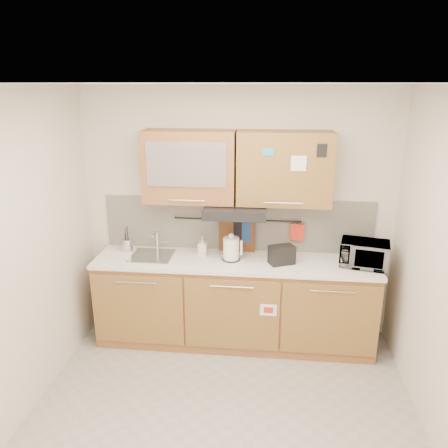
# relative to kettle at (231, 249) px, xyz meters

# --- Properties ---
(floor) EXTENTS (3.20, 3.20, 0.00)m
(floor) POSITION_rel_kettle_xyz_m (0.04, -1.19, -1.03)
(floor) COLOR #9E9993
(floor) RESTS_ON ground
(ceiling) EXTENTS (3.20, 3.20, 0.00)m
(ceiling) POSITION_rel_kettle_xyz_m (0.04, -1.19, 1.57)
(ceiling) COLOR white
(ceiling) RESTS_ON wall_back
(wall_back) EXTENTS (3.20, 0.00, 3.20)m
(wall_back) POSITION_rel_kettle_xyz_m (0.04, 0.31, 0.27)
(wall_back) COLOR silver
(wall_back) RESTS_ON ground
(wall_left) EXTENTS (0.00, 3.00, 3.00)m
(wall_left) POSITION_rel_kettle_xyz_m (-1.56, -1.19, 0.27)
(wall_left) COLOR silver
(wall_left) RESTS_ON ground
(base_cabinet) EXTENTS (2.80, 0.64, 0.88)m
(base_cabinet) POSITION_rel_kettle_xyz_m (0.04, 0.00, -0.63)
(base_cabinet) COLOR #AE703D
(base_cabinet) RESTS_ON floor
(countertop) EXTENTS (2.82, 0.62, 0.04)m
(countertop) POSITION_rel_kettle_xyz_m (0.04, -0.00, -0.13)
(countertop) COLOR white
(countertop) RESTS_ON base_cabinet
(backsplash) EXTENTS (2.80, 0.02, 0.56)m
(backsplash) POSITION_rel_kettle_xyz_m (0.04, 0.30, 0.17)
(backsplash) COLOR silver
(backsplash) RESTS_ON countertop
(upper_cabinets) EXTENTS (1.82, 0.37, 0.70)m
(upper_cabinets) POSITION_rel_kettle_xyz_m (0.03, 0.13, 0.80)
(upper_cabinets) COLOR #AE703D
(upper_cabinets) RESTS_ON wall_back
(range_hood) EXTENTS (0.60, 0.46, 0.10)m
(range_hood) POSITION_rel_kettle_xyz_m (0.04, 0.06, 0.39)
(range_hood) COLOR black
(range_hood) RESTS_ON upper_cabinets
(sink) EXTENTS (0.42, 0.40, 0.26)m
(sink) POSITION_rel_kettle_xyz_m (-0.81, 0.02, -0.11)
(sink) COLOR silver
(sink) RESTS_ON countertop
(utensil_rail) EXTENTS (1.30, 0.02, 0.02)m
(utensil_rail) POSITION_rel_kettle_xyz_m (0.04, 0.26, 0.23)
(utensil_rail) COLOR black
(utensil_rail) RESTS_ON backsplash
(utensil_crock) EXTENTS (0.14, 0.14, 0.27)m
(utensil_crock) POSITION_rel_kettle_xyz_m (-1.10, 0.12, -0.04)
(utensil_crock) COLOR silver
(utensil_crock) RESTS_ON countertop
(kettle) EXTENTS (0.20, 0.18, 0.28)m
(kettle) POSITION_rel_kettle_xyz_m (0.00, 0.00, 0.00)
(kettle) COLOR white
(kettle) RESTS_ON countertop
(toaster) EXTENTS (0.28, 0.23, 0.18)m
(toaster) POSITION_rel_kettle_xyz_m (0.50, -0.04, -0.02)
(toaster) COLOR black
(toaster) RESTS_ON countertop
(microwave) EXTENTS (0.50, 0.39, 0.25)m
(microwave) POSITION_rel_kettle_xyz_m (1.29, -0.01, 0.01)
(microwave) COLOR #999999
(microwave) RESTS_ON countertop
(soap_bottle) EXTENTS (0.09, 0.10, 0.20)m
(soap_bottle) POSITION_rel_kettle_xyz_m (-0.30, 0.10, -0.01)
(soap_bottle) COLOR #999999
(soap_bottle) RESTS_ON countertop
(cutting_board) EXTENTS (0.38, 0.03, 0.46)m
(cutting_board) POSITION_rel_kettle_xyz_m (0.04, 0.24, -0.02)
(cutting_board) COLOR brown
(cutting_board) RESTS_ON utensil_rail
(oven_mitt) EXTENTS (0.13, 0.04, 0.21)m
(oven_mitt) POSITION_rel_kettle_xyz_m (0.16, 0.24, 0.10)
(oven_mitt) COLOR #204793
(oven_mitt) RESTS_ON utensil_rail
(dark_pouch) EXTENTS (0.14, 0.07, 0.21)m
(dark_pouch) POSITION_rel_kettle_xyz_m (0.07, 0.24, 0.10)
(dark_pouch) COLOR black
(dark_pouch) RESTS_ON utensil_rail
(pot_holder) EXTENTS (0.14, 0.04, 0.17)m
(pot_holder) POSITION_rel_kettle_xyz_m (0.66, 0.24, 0.12)
(pot_holder) COLOR red
(pot_holder) RESTS_ON utensil_rail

